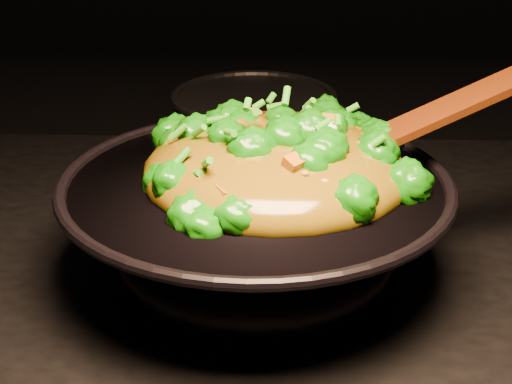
# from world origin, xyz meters

# --- Properties ---
(wok) EXTENTS (0.44, 0.44, 0.11)m
(wok) POSITION_xyz_m (0.04, 0.04, 0.95)
(wok) COLOR black
(wok) RESTS_ON stovetop
(stir_fry) EXTENTS (0.36, 0.36, 0.09)m
(stir_fry) POSITION_xyz_m (0.06, 0.06, 1.06)
(stir_fry) COLOR #157008
(stir_fry) RESTS_ON wok
(spatula) EXTENTS (0.29, 0.10, 0.12)m
(spatula) POSITION_xyz_m (0.21, 0.08, 1.06)
(spatula) COLOR #360D04
(spatula) RESTS_ON wok
(back_pot) EXTENTS (0.27, 0.27, 0.12)m
(back_pot) POSITION_xyz_m (0.03, 0.30, 0.96)
(back_pot) COLOR black
(back_pot) RESTS_ON stovetop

